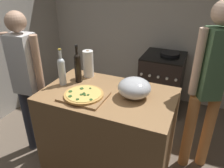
{
  "coord_description": "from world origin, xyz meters",
  "views": [
    {
      "loc": [
        0.74,
        -0.9,
        1.91
      ],
      "look_at": [
        -0.0,
        0.81,
        0.97
      ],
      "focal_mm": 34.98,
      "sensor_mm": 36.0,
      "label": 1
    }
  ],
  "objects": [
    {
      "name": "mixing_bowl",
      "position": [
        0.24,
        0.75,
        1.01
      ],
      "size": [
        0.3,
        0.3,
        0.18
      ],
      "color": "#B2B2B7",
      "rests_on": "counter"
    },
    {
      "name": "counter",
      "position": [
        -0.0,
        0.71,
        0.46
      ],
      "size": [
        1.24,
        0.76,
        0.92
      ],
      "primitive_type": "cube",
      "color": "#9E7247",
      "rests_on": "ground_plane"
    },
    {
      "name": "ground_plane",
      "position": [
        0.0,
        1.24,
        -0.01
      ],
      "size": [
        4.23,
        3.08,
        0.02
      ],
      "primitive_type": "cube",
      "color": "#6B5B4C"
    },
    {
      "name": "person_in_stripes",
      "position": [
        -0.88,
        0.62,
        0.94
      ],
      "size": [
        0.4,
        0.22,
        1.62
      ],
      "color": "#383D4C",
      "rests_on": "ground_plane"
    },
    {
      "name": "wine_bottle_clear",
      "position": [
        -0.38,
        0.82,
        1.09
      ],
      "size": [
        0.07,
        0.07,
        0.39
      ],
      "color": "black",
      "rests_on": "counter"
    },
    {
      "name": "paper_towel_roll",
      "position": [
        -0.35,
        0.98,
        1.06
      ],
      "size": [
        0.11,
        0.11,
        0.29
      ],
      "color": "white",
      "rests_on": "counter"
    },
    {
      "name": "cutting_board",
      "position": [
        -0.17,
        0.56,
        0.93
      ],
      "size": [
        0.4,
        0.32,
        0.02
      ],
      "primitive_type": "cube",
      "color": "#9E7247",
      "rests_on": "counter"
    },
    {
      "name": "person_in_red",
      "position": [
        0.85,
        1.12,
        1.01
      ],
      "size": [
        0.33,
        0.26,
        1.74
      ],
      "color": "#D88C4C",
      "rests_on": "ground_plane"
    },
    {
      "name": "kitchen_wall_rear",
      "position": [
        0.0,
        2.53,
        1.3
      ],
      "size": [
        4.23,
        0.1,
        2.6
      ],
      "primitive_type": "cube",
      "color": "#BCB7AD",
      "rests_on": "ground_plane"
    },
    {
      "name": "stove",
      "position": [
        0.25,
        2.13,
        0.44
      ],
      "size": [
        0.59,
        0.64,
        0.91
      ],
      "color": "black",
      "rests_on": "ground_plane"
    },
    {
      "name": "pizza",
      "position": [
        -0.17,
        0.56,
        0.95
      ],
      "size": [
        0.36,
        0.36,
        0.03
      ],
      "color": "tan",
      "rests_on": "cutting_board"
    },
    {
      "name": "wine_bottle_green",
      "position": [
        -0.49,
        0.71,
        1.08
      ],
      "size": [
        0.07,
        0.07,
        0.37
      ],
      "color": "silver",
      "rests_on": "counter"
    }
  ]
}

